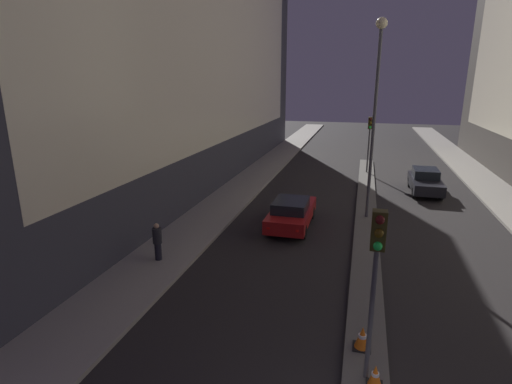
% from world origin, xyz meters
% --- Properties ---
extents(building_left, '(6.01, 41.69, 18.32)m').
position_xyz_m(building_left, '(-12.47, 20.84, 9.16)').
color(building_left, '#383842').
rests_on(building_left, ground).
extents(median_strip, '(1.12, 30.47, 0.14)m').
position_xyz_m(median_strip, '(0.00, 16.23, 0.07)').
color(median_strip, '#56544F').
rests_on(median_strip, ground).
extents(traffic_light_near, '(0.32, 0.42, 4.25)m').
position_xyz_m(traffic_light_near, '(0.00, 3.18, 3.27)').
color(traffic_light_near, '#4C4C51').
rests_on(traffic_light_near, median_strip).
extents(traffic_light_mid, '(0.32, 0.42, 4.25)m').
position_xyz_m(traffic_light_mid, '(0.00, 26.28, 3.27)').
color(traffic_light_mid, '#4C4C51').
rests_on(traffic_light_mid, median_strip).
extents(street_lamp, '(0.53, 0.53, 9.74)m').
position_xyz_m(street_lamp, '(0.00, 15.39, 6.68)').
color(street_lamp, '#4C4C51').
rests_on(street_lamp, median_strip).
extents(traffic_cone_near, '(0.39, 0.39, 0.55)m').
position_xyz_m(traffic_cone_near, '(0.20, 2.96, 0.42)').
color(traffic_cone_near, black).
rests_on(traffic_cone_near, median_strip).
extents(traffic_cone_far, '(0.48, 0.48, 0.63)m').
position_xyz_m(traffic_cone_far, '(-0.11, 4.31, 0.45)').
color(traffic_cone_far, black).
rests_on(traffic_cone_far, median_strip).
extents(car_left_lane, '(1.88, 4.61, 1.47)m').
position_xyz_m(car_left_lane, '(-3.63, 13.26, 0.75)').
color(car_left_lane, maroon).
rests_on(car_left_lane, ground).
extents(car_right_lane, '(1.78, 4.42, 1.53)m').
position_xyz_m(car_right_lane, '(3.63, 21.72, 0.77)').
color(car_right_lane, black).
rests_on(car_right_lane, ground).
extents(pedestrian_on_left_sidewalk, '(0.37, 0.37, 1.53)m').
position_xyz_m(pedestrian_on_left_sidewalk, '(-8.05, 7.85, 0.94)').
color(pedestrian_on_left_sidewalk, black).
rests_on(pedestrian_on_left_sidewalk, sidewalk_left).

